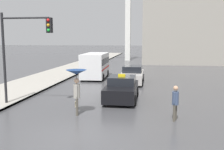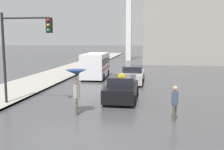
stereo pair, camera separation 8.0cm
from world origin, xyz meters
name	(u,v)px [view 2 (the right image)]	position (x,y,z in m)	size (l,w,h in m)	color
ground_plane	(74,137)	(0.00, 0.00, 0.00)	(300.00, 300.00, 0.00)	#424244
taxi	(122,89)	(1.07, 6.45, 0.67)	(1.91, 4.10, 1.61)	black
sedan_red	(133,75)	(1.25, 12.96, 0.67)	(1.91, 4.66, 1.44)	#B7B2AD
ambulance_van	(96,64)	(-2.46, 15.18, 1.32)	(2.23, 5.25, 2.37)	silver
pedestrian_with_umbrella	(76,80)	(-0.74, 2.87, 1.76)	(1.00, 1.00, 2.24)	#4C473D
pedestrian_man	(175,101)	(3.94, 2.64, 0.95)	(0.38, 0.44, 1.63)	#4C473D
traffic_light	(23,42)	(-4.10, 4.22, 3.56)	(2.91, 0.38, 5.14)	black
monument_cross	(129,5)	(-1.30, 36.91, 9.61)	(7.45, 0.90, 16.94)	white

